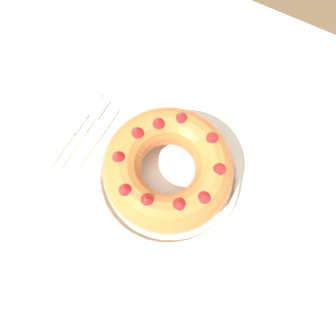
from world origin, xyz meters
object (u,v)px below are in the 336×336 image
object	(u,v)px
serving_knife	(71,133)
napkin	(291,212)
bundt_cake	(168,168)
cake_knife	(94,141)
serving_dish	(168,176)
fork	(87,127)

from	to	relation	value
serving_knife	napkin	size ratio (longest dim) A/B	1.34
bundt_cake	cake_knife	distance (m)	0.20
serving_dish	cake_knife	distance (m)	0.19
bundt_cake	napkin	distance (m)	0.28
fork	napkin	size ratio (longest dim) A/B	1.25
bundt_cake	fork	distance (m)	0.23
serving_dish	bundt_cake	bearing A→B (deg)	8.68
serving_dish	cake_knife	size ratio (longest dim) A/B	1.83
serving_knife	bundt_cake	bearing A→B (deg)	4.46
napkin	cake_knife	bearing A→B (deg)	-172.00
serving_dish	napkin	distance (m)	0.28
fork	serving_dish	bearing A→B (deg)	-5.87
napkin	fork	bearing A→B (deg)	-175.12
napkin	serving_dish	bearing A→B (deg)	-167.88
cake_knife	serving_dish	bearing A→B (deg)	-0.74
bundt_cake	serving_dish	bearing A→B (deg)	-171.32
serving_dish	bundt_cake	distance (m)	0.05
serving_dish	fork	world-z (taller)	serving_dish
cake_knife	napkin	distance (m)	0.46
bundt_cake	serving_knife	size ratio (longest dim) A/B	1.28
serving_knife	cake_knife	world-z (taller)	same
fork	cake_knife	distance (m)	0.04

